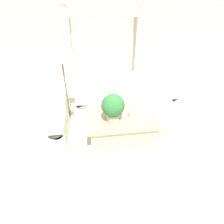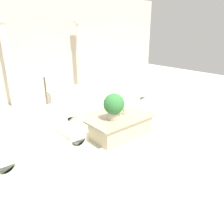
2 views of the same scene
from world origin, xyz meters
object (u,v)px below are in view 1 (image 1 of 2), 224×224
Objects in this scene: loveseat at (29,124)px; coffee_table at (123,129)px; floor_lamp at (62,60)px; sofa_long at (126,96)px; potted_plant at (113,107)px.

loveseat is 1.80m from coffee_table.
coffee_table is at bearing -7.65° from loveseat.
floor_lamp is at bearing 136.13° from coffee_table.
floor_lamp is at bearing 50.92° from loveseat.
floor_lamp is at bearing -175.05° from sofa_long.
potted_plant is (1.59, -0.23, 0.39)m from loveseat.
potted_plant is (-0.50, -1.18, 0.40)m from sofa_long.
sofa_long is at bearing 75.52° from coffee_table.
floor_lamp reaches higher than coffee_table.
potted_plant reaches higher than coffee_table.
loveseat is at bearing -155.54° from sofa_long.
sofa_long is 1.34m from potted_plant.
coffee_table is 0.55m from potted_plant.
floor_lamp reaches higher than potted_plant.
loveseat is 2.64× the size of potted_plant.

